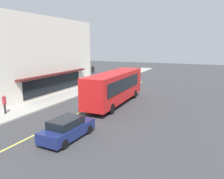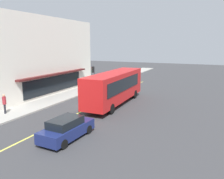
{
  "view_description": "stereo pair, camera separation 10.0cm",
  "coord_description": "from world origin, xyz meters",
  "px_view_note": "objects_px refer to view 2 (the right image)",
  "views": [
    {
      "loc": [
        -20.47,
        -11.6,
        6.46
      ],
      "look_at": [
        1.81,
        -1.43,
        1.6
      ],
      "focal_mm": 36.52,
      "sensor_mm": 36.0,
      "label": 1
    },
    {
      "loc": [
        -20.43,
        -11.69,
        6.46
      ],
      "look_at": [
        1.81,
        -1.43,
        1.6
      ],
      "focal_mm": 36.52,
      "sensor_mm": 36.0,
      "label": 2
    }
  ],
  "objects_px": {
    "pedestrian_by_curb": "(96,79)",
    "car_navy": "(67,129)",
    "bus": "(115,86)",
    "pedestrian_waiting": "(4,102)",
    "traffic_light": "(93,72)"
  },
  "relations": [
    {
      "from": "traffic_light",
      "to": "car_navy",
      "type": "xyz_separation_m",
      "value": [
        -16.32,
        -7.04,
        -1.79
      ]
    },
    {
      "from": "bus",
      "to": "pedestrian_waiting",
      "type": "relative_size",
      "value": 6.05
    },
    {
      "from": "car_navy",
      "to": "pedestrian_by_curb",
      "type": "bearing_deg",
      "value": 22.66
    },
    {
      "from": "bus",
      "to": "traffic_light",
      "type": "xyz_separation_m",
      "value": [
        6.26,
        6.22,
        0.55
      ]
    },
    {
      "from": "bus",
      "to": "pedestrian_by_curb",
      "type": "distance_m",
      "value": 10.74
    },
    {
      "from": "traffic_light",
      "to": "pedestrian_by_curb",
      "type": "distance_m",
      "value": 2.46
    },
    {
      "from": "bus",
      "to": "pedestrian_waiting",
      "type": "height_order",
      "value": "bus"
    },
    {
      "from": "bus",
      "to": "car_navy",
      "type": "distance_m",
      "value": 10.16
    },
    {
      "from": "pedestrian_waiting",
      "to": "pedestrian_by_curb",
      "type": "height_order",
      "value": "pedestrian_waiting"
    },
    {
      "from": "bus",
      "to": "car_navy",
      "type": "height_order",
      "value": "bus"
    },
    {
      "from": "pedestrian_by_curb",
      "to": "car_navy",
      "type": "bearing_deg",
      "value": -157.34
    },
    {
      "from": "bus",
      "to": "traffic_light",
      "type": "relative_size",
      "value": 3.49
    },
    {
      "from": "traffic_light",
      "to": "car_navy",
      "type": "distance_m",
      "value": 17.86
    },
    {
      "from": "pedestrian_by_curb",
      "to": "traffic_light",
      "type": "bearing_deg",
      "value": -163.24
    },
    {
      "from": "traffic_light",
      "to": "car_navy",
      "type": "height_order",
      "value": "traffic_light"
    }
  ]
}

